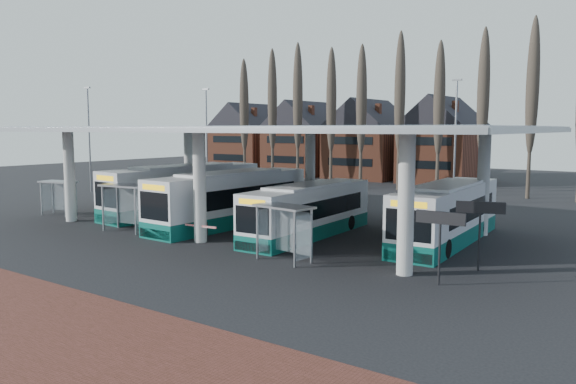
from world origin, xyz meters
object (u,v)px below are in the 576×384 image
Objects in this scene: bus_3 at (447,215)px; shelter_2 at (286,220)px; shelter_0 at (60,190)px; shelter_1 at (128,197)px; bus_2 at (309,211)px; bus_1 at (232,200)px; bus_0 at (185,191)px.

shelter_2 is (-4.70, -8.56, 0.39)m from bus_3.
shelter_2 reaches higher than shelter_0.
bus_3 is at bearing 17.57° from shelter_1.
bus_2 is at bearing -161.16° from bus_3.
bus_1 is 1.14× the size of bus_2.
bus_3 is (19.29, 0.89, -0.15)m from bus_0.
shelter_0 is 9.21m from shelter_1.
shelter_1 is 12.36m from shelter_2.
shelter_2 is at bearing -69.25° from bus_2.
bus_3 is 9.78m from shelter_2.
shelter_1 is (-9.88, -5.01, 0.63)m from bus_2.
bus_1 reaches higher than bus_3.
bus_0 is at bearing -179.92° from bus_3.
bus_3 is (7.16, 2.81, 0.10)m from bus_2.
bus_2 is 19.35m from shelter_0.
shelter_1 is (-17.04, -7.81, 0.53)m from bus_3.
bus_2 is at bearing 121.65° from shelter_2.
bus_3 is 3.66× the size of shelter_1.
shelter_2 is (12.34, -0.75, -0.14)m from shelter_1.
bus_0 is 1.18× the size of bus_2.
shelter_0 is 0.88× the size of shelter_1.
bus_0 is 1.04× the size of bus_1.
shelter_2 is (21.45, -2.03, 0.14)m from shelter_0.
bus_2 is 0.93× the size of bus_3.
bus_2 reaches higher than shelter_1.
bus_0 is at bearing 165.62° from bus_1.
bus_1 reaches higher than bus_2.
bus_1 is 3.89× the size of shelter_1.
bus_1 reaches higher than shelter_0.
shelter_0 is at bearing -171.28° from bus_2.
shelter_0 is at bearing -161.51° from bus_1.
bus_1 is at bearing 175.64° from bus_2.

